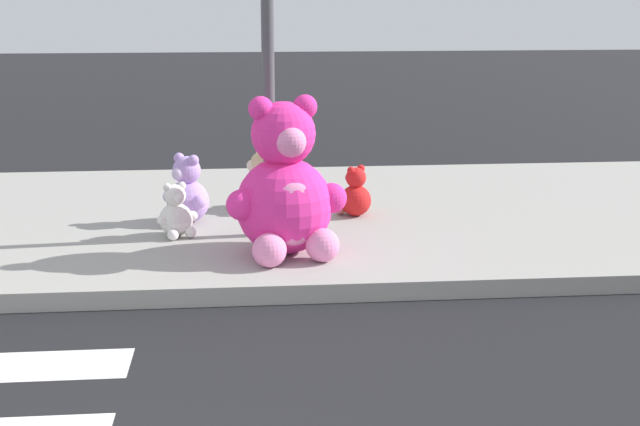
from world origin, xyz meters
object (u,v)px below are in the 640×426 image
plush_pink_large (285,192)px  plush_red (355,195)px  plush_lavender (186,195)px  plush_white (176,215)px  sign_pole (268,43)px  plush_tan (261,185)px

plush_pink_large → plush_red: (0.73, 1.20, -0.33)m
plush_lavender → plush_white: size_ratio=1.35×
plush_red → plush_white: (-1.68, -0.59, -0.00)m
plush_red → sign_pole: bearing=-143.8°
plush_red → plush_pink_large: bearing=-121.3°
sign_pole → plush_lavender: size_ratio=4.86×
plush_white → plush_pink_large: bearing=-33.1°
sign_pole → plush_lavender: sign_pole is taller
sign_pole → plush_tan: 1.73m
plush_lavender → plush_red: bearing=4.3°
sign_pole → plush_lavender: 1.70m
plush_lavender → plush_tan: plush_lavender is taller
plush_lavender → plush_white: 0.47m
plush_pink_large → plush_tan: 1.56m
plush_tan → plush_pink_large: bearing=-83.6°
plush_pink_large → plush_red: plush_pink_large is taller
plush_white → plush_tan: bearing=49.4°
plush_red → plush_white: plush_red is taller
sign_pole → plush_lavender: bearing=147.6°
plush_pink_large → plush_lavender: size_ratio=2.00×
sign_pole → plush_pink_large: 1.31m
sign_pole → plush_lavender: (-0.78, 0.49, -1.43)m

